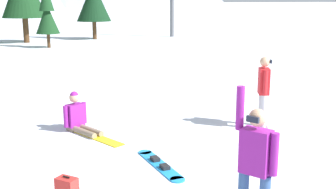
{
  "coord_description": "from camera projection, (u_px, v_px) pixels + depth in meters",
  "views": [
    {
      "loc": [
        -4.94,
        -5.24,
        3.1
      ],
      "look_at": [
        -1.05,
        3.15,
        1.0
      ],
      "focal_mm": 44.83,
      "sensor_mm": 36.0,
      "label": 1
    }
  ],
  "objects": [
    {
      "name": "ground_plane",
      "position": [
        298.0,
        181.0,
        7.35
      ],
      "size": [
        800.0,
        800.0,
        0.0
      ],
      "primitive_type": "plane",
      "color": "silver"
    },
    {
      "name": "pine_tree_young",
      "position": [
        47.0,
        13.0,
        27.09
      ],
      "size": [
        1.52,
        1.52,
        4.17
      ],
      "color": "#472D19",
      "rests_on": "ground_plane"
    },
    {
      "name": "snowboarder_midground",
      "position": [
        263.0,
        91.0,
        10.22
      ],
      "size": [
        1.02,
        1.51,
        1.76
      ],
      "color": "pink",
      "rests_on": "ground_plane"
    },
    {
      "name": "snowboarder_foreground",
      "position": [
        255.0,
        165.0,
        5.64
      ],
      "size": [
        0.96,
        1.5,
        1.98
      ],
      "color": "#1E8CD8",
      "rests_on": "ground_plane"
    },
    {
      "name": "loose_snowboard_near_right",
      "position": [
        160.0,
        164.0,
        8.01
      ],
      "size": [
        0.3,
        1.77,
        0.09
      ],
      "color": "#1E8CD8",
      "rests_on": "ground_plane"
    },
    {
      "name": "snowboarder_background",
      "position": [
        80.0,
        118.0,
        10.0
      ],
      "size": [
        1.03,
        1.82,
        0.96
      ],
      "color": "gray",
      "rests_on": "ground_plane"
    }
  ]
}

